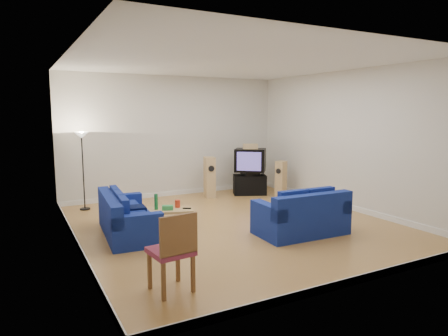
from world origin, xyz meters
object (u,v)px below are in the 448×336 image
tv_stand (250,185)px  television (250,160)px  coffee_table (169,212)px  sofa_loveseat (302,218)px  sofa_three_seat (125,220)px

tv_stand → television: bearing=7.9°
television → coffee_table: bearing=-109.8°
coffee_table → tv_stand: 3.59m
sofa_loveseat → television: (1.07, 3.57, 0.64)m
coffee_table → sofa_three_seat: bearing=-170.3°
sofa_three_seat → sofa_loveseat: bearing=67.0°
sofa_three_seat → coffee_table: (0.91, 0.16, 0.01)m
coffee_table → television: 3.65m
sofa_loveseat → television: television is taller
coffee_table → tv_stand: size_ratio=1.20×
coffee_table → television: (3.05, 1.90, 0.66)m
sofa_loveseat → tv_stand: bearing=75.4°
sofa_three_seat → tv_stand: size_ratio=2.31×
tv_stand → television: (0.01, -0.00, 0.68)m
sofa_loveseat → coffee_table: 2.60m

